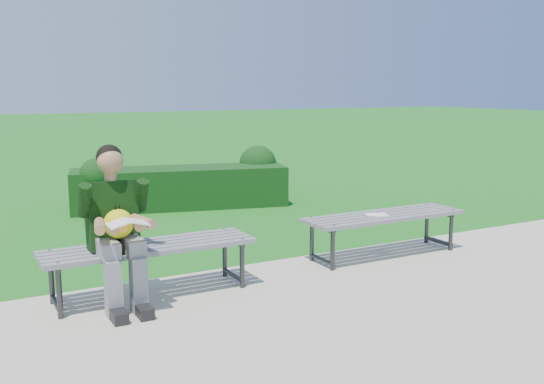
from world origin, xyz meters
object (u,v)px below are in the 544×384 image
at_px(bench_right, 384,219).
at_px(paper_sheet, 377,215).
at_px(seated_boy, 116,222).
at_px(hedge, 186,184).
at_px(bench_left, 150,251).

distance_m(bench_right, paper_sheet, 0.12).
bearing_deg(paper_sheet, seated_boy, -177.01).
xyz_separation_m(hedge, seated_boy, (-2.01, -3.82, 0.37)).
bearing_deg(bench_left, paper_sheet, 1.17).
bearing_deg(seated_boy, hedge, 62.27).
distance_m(bench_left, paper_sheet, 2.46).
bearing_deg(bench_right, seated_boy, -177.11).
bearing_deg(paper_sheet, hedge, 101.64).
bearing_deg(hedge, bench_left, -114.62).
distance_m(bench_right, seated_boy, 2.88).
bearing_deg(bench_left, bench_right, 1.12).
xyz_separation_m(hedge, bench_left, (-1.71, -3.72, 0.07)).
relative_size(bench_left, seated_boy, 1.37).
xyz_separation_m(bench_left, bench_right, (2.56, 0.05, 0.00)).
relative_size(hedge, paper_sheet, 12.60).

